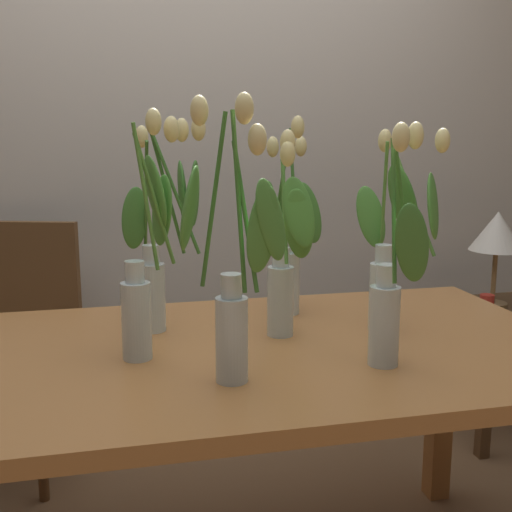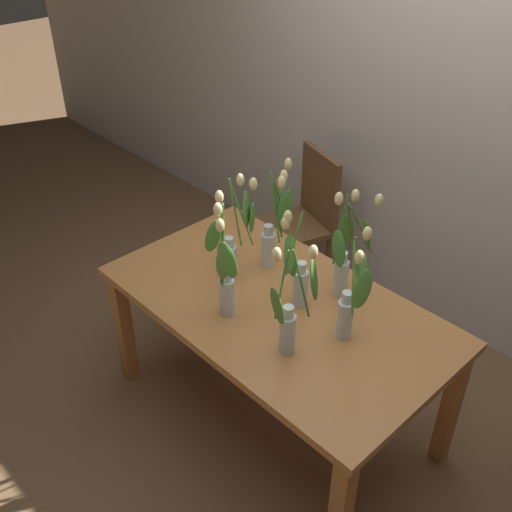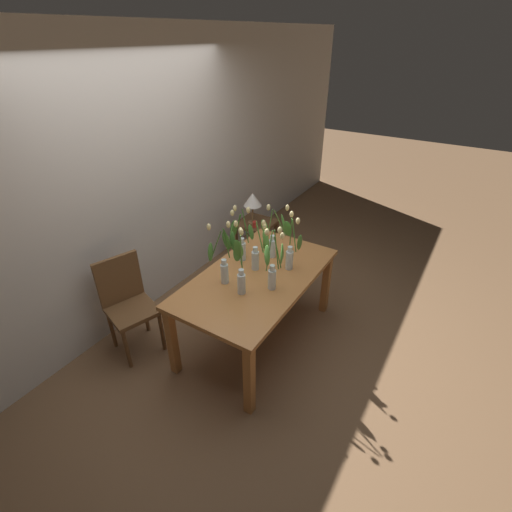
# 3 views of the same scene
# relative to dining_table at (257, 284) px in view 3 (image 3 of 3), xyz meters

# --- Properties ---
(ground_plane) EXTENTS (18.00, 18.00, 0.00)m
(ground_plane) POSITION_rel_dining_table_xyz_m (0.00, 0.00, -0.65)
(ground_plane) COLOR brown
(room_wall_rear) EXTENTS (9.00, 0.10, 2.70)m
(room_wall_rear) POSITION_rel_dining_table_xyz_m (0.00, 1.33, 0.70)
(room_wall_rear) COLOR beige
(room_wall_rear) RESTS_ON ground
(dining_table) EXTENTS (1.60, 0.90, 0.74)m
(dining_table) POSITION_rel_dining_table_xyz_m (0.00, 0.00, 0.00)
(dining_table) COLOR #B7753D
(dining_table) RESTS_ON ground
(tulip_vase_0) EXTENTS (0.15, 0.21, 0.54)m
(tulip_vase_0) POSITION_rel_dining_table_xyz_m (0.26, -0.19, 0.28)
(tulip_vase_0) COLOR silver
(tulip_vase_0) RESTS_ON dining_table
(tulip_vase_1) EXTENTS (0.19, 0.25, 0.56)m
(tulip_vase_1) POSITION_rel_dining_table_xyz_m (0.16, 0.27, 0.29)
(tulip_vase_1) COLOR silver
(tulip_vase_1) RESTS_ON dining_table
(tulip_vase_2) EXTENTS (0.22, 0.21, 0.55)m
(tulip_vase_2) POSITION_rel_dining_table_xyz_m (-0.21, 0.20, 0.31)
(tulip_vase_2) COLOR silver
(tulip_vase_2) RESTS_ON dining_table
(tulip_vase_3) EXTENTS (0.24, 0.14, 0.59)m
(tulip_vase_3) POSITION_rel_dining_table_xyz_m (-0.10, -0.22, 0.31)
(tulip_vase_3) COLOR silver
(tulip_vase_3) RESTS_ON dining_table
(tulip_vase_4) EXTENTS (0.19, 0.23, 0.53)m
(tulip_vase_4) POSITION_rel_dining_table_xyz_m (0.37, 0.05, 0.27)
(tulip_vase_4) COLOR silver
(tulip_vase_4) RESTS_ON dining_table
(tulip_vase_5) EXTENTS (0.15, 0.15, 0.57)m
(tulip_vase_5) POSITION_rel_dining_table_xyz_m (-0.27, -0.01, 0.29)
(tulip_vase_5) COLOR silver
(tulip_vase_5) RESTS_ON dining_table
(tulip_vase_6) EXTENTS (0.10, 0.16, 0.52)m
(tulip_vase_6) POSITION_rel_dining_table_xyz_m (0.08, 0.04, 0.27)
(tulip_vase_6) COLOR silver
(tulip_vase_6) RESTS_ON dining_table
(dining_chair) EXTENTS (0.50, 0.50, 0.93)m
(dining_chair) POSITION_rel_dining_table_xyz_m (-0.69, 0.95, -0.12)
(dining_chair) COLOR brown
(dining_chair) RESTS_ON ground
(side_table) EXTENTS (0.44, 0.44, 0.55)m
(side_table) POSITION_rel_dining_table_xyz_m (1.24, 0.78, -0.22)
(side_table) COLOR brown
(side_table) RESTS_ON ground
(table_lamp) EXTENTS (0.22, 0.22, 0.40)m
(table_lamp) POSITION_rel_dining_table_xyz_m (1.19, 0.80, 0.21)
(table_lamp) COLOR olive
(table_lamp) RESTS_ON side_table
(pillar_candle) EXTENTS (0.06, 0.06, 0.07)m
(pillar_candle) POSITION_rel_dining_table_xyz_m (1.12, 0.72, -0.06)
(pillar_candle) COLOR #B72D23
(pillar_candle) RESTS_ON side_table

